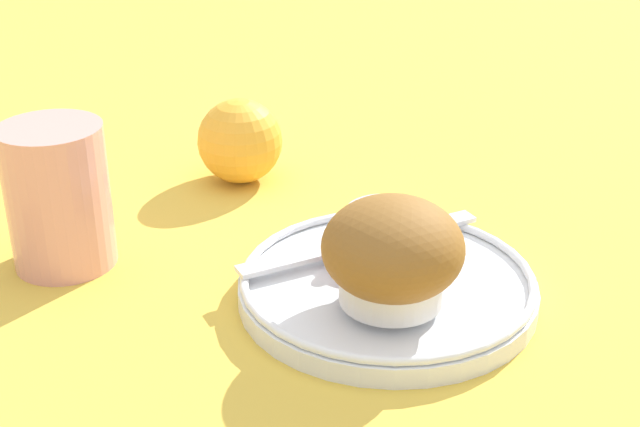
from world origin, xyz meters
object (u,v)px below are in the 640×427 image
muffin (393,254)px  juice_glass (58,196)px  orange_fruit (240,141)px  butter_knife (361,243)px

muffin → juice_glass: juice_glass is taller
orange_fruit → juice_glass: bearing=-171.7°
butter_knife → muffin: bearing=-105.1°
butter_knife → orange_fruit: orange_fruit is taller
orange_fruit → muffin: bearing=-107.3°
muffin → orange_fruit: (0.08, 0.25, -0.02)m
muffin → orange_fruit: 0.26m
butter_knife → juice_glass: 0.22m
muffin → butter_knife: muffin is taller
butter_knife → juice_glass: size_ratio=1.76×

